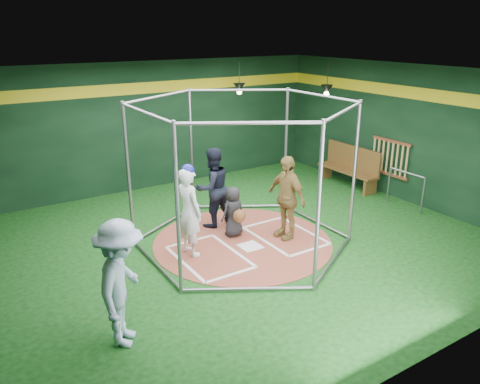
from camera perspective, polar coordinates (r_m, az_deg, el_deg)
room_shell at (r=9.43m, az=0.30°, el=3.59°), size 10.10×9.10×3.53m
clay_disc at (r=10.05m, az=0.31°, el=-6.06°), size 3.80×3.80×0.01m
home_plate at (r=9.82m, az=1.26°, el=-6.63°), size 0.43×0.43×0.01m
batter_box_left at (r=9.42m, az=-3.78°, el=-7.87°), size 1.17×1.77×0.01m
batter_box_right at (r=10.36m, az=5.50°, el=-5.26°), size 1.17×1.77×0.01m
batting_cage at (r=9.50m, az=0.32°, el=2.11°), size 4.05×4.67×3.00m
bat_rack at (r=13.11m, az=17.80°, el=4.00°), size 0.07×1.25×0.98m
pendant_lamp_near at (r=13.38m, az=-0.09°, el=12.61°), size 0.34×0.34×0.90m
pendant_lamp_far at (r=13.21m, az=10.52°, el=12.21°), size 0.34×0.34×0.90m
batter_figure at (r=9.22m, az=-6.22°, el=-2.25°), size 0.53×0.72×1.87m
visitor_leopard at (r=9.98m, az=5.67°, el=-0.64°), size 0.52×1.10×1.82m
catcher_figure at (r=10.10m, az=-0.76°, el=-2.44°), size 0.56×0.58×1.11m
umpire at (r=10.54m, az=-3.37°, el=0.55°), size 0.94×0.76×1.83m
bystander_blue at (r=6.85m, az=-14.25°, el=-10.79°), size 1.26×1.41×1.90m
dugout_bench at (r=13.75m, az=13.25°, el=3.14°), size 0.47×1.99×1.16m
steel_railing at (r=12.41m, az=19.57°, el=0.94°), size 0.05×1.10×0.95m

